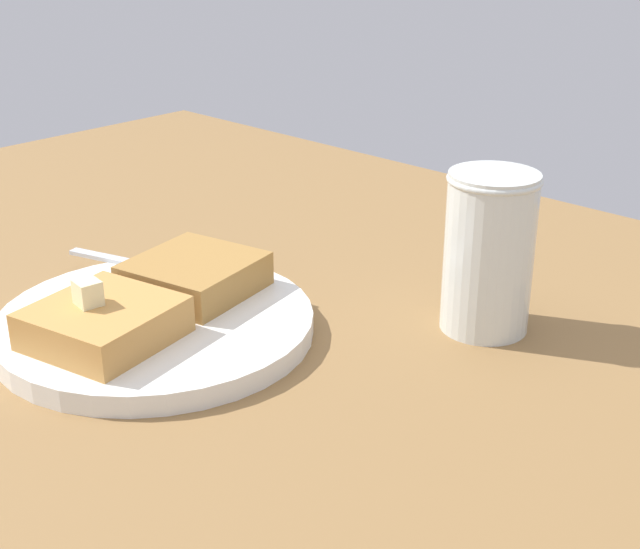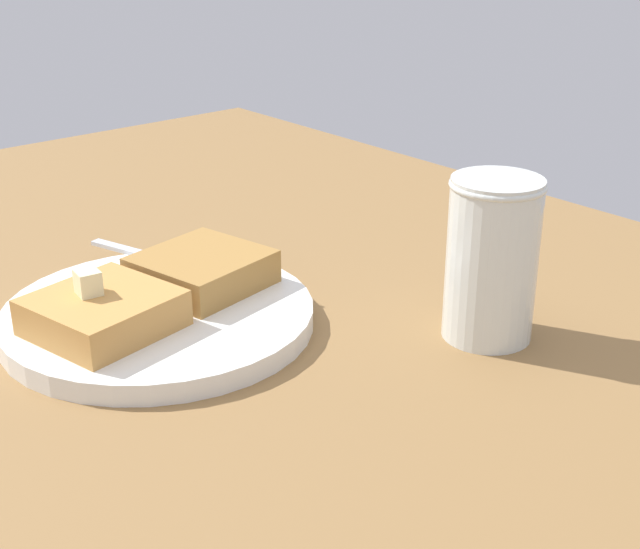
{
  "view_description": "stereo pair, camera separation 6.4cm",
  "coord_description": "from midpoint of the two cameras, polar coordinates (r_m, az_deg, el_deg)",
  "views": [
    {
      "loc": [
        -25.56,
        -49.05,
        32.49
      ],
      "look_at": [
        17.64,
        -8.33,
        7.17
      ],
      "focal_mm": 50.0,
      "sensor_mm": 36.0,
      "label": 1
    },
    {
      "loc": [
        -20.89,
        -53.49,
        32.49
      ],
      "look_at": [
        17.64,
        -8.33,
        7.17
      ],
      "focal_mm": 50.0,
      "sensor_mm": 36.0,
      "label": 2
    }
  ],
  "objects": [
    {
      "name": "syrup_jar",
      "position": [
        0.65,
        7.95,
        0.83
      ],
      "size": [
        6.75,
        6.75,
        11.98
      ],
      "color": "#5D2B08",
      "rests_on": "table_surface"
    },
    {
      "name": "butter_pat_primary",
      "position": [
        0.63,
        -17.48,
        -1.2
      ],
      "size": [
        1.79,
        1.94,
        1.74
      ],
      "primitive_type": "cube",
      "rotation": [
        0.0,
        0.0,
        1.43
      ],
      "color": "#F3E9B3",
      "rests_on": "toast_slice_left"
    },
    {
      "name": "table_surface",
      "position": [
        0.64,
        -19.58,
        -7.35
      ],
      "size": [
        114.53,
        114.53,
        2.67
      ],
      "primitive_type": "cube",
      "color": "olive",
      "rests_on": "ground"
    },
    {
      "name": "plate",
      "position": [
        0.67,
        -13.31,
        -3.05
      ],
      "size": [
        23.2,
        23.2,
        1.58
      ],
      "color": "white",
      "rests_on": "table_surface"
    },
    {
      "name": "fork",
      "position": [
        0.74,
        -12.69,
        0.3
      ],
      "size": [
        6.1,
        15.71,
        0.36
      ],
      "color": "silver",
      "rests_on": "plate"
    },
    {
      "name": "toast_slice_middle",
      "position": [
        0.7,
        -10.68,
        -0.1
      ],
      "size": [
        10.5,
        10.22,
        2.64
      ],
      "primitive_type": "cube",
      "rotation": [
        0.0,
        0.0,
        0.2
      ],
      "color": "#A5773A",
      "rests_on": "plate"
    },
    {
      "name": "toast_slice_left",
      "position": [
        0.63,
        -16.53,
        -3.05
      ],
      "size": [
        10.5,
        10.22,
        2.64
      ],
      "primitive_type": "cube",
      "rotation": [
        0.0,
        0.0,
        0.2
      ],
      "color": "#C48C46",
      "rests_on": "plate"
    }
  ]
}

